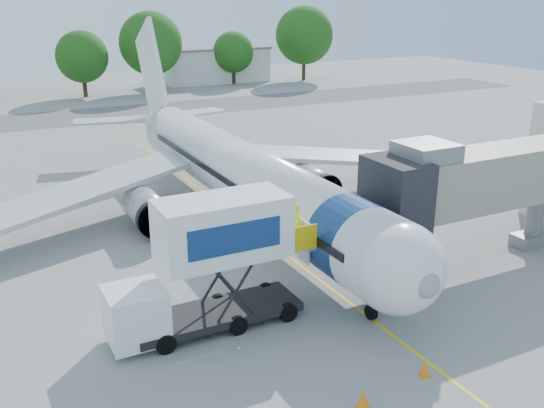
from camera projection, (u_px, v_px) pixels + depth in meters
name	position (u px, v px, depth m)	size (l,w,h in m)	color
ground	(269.00, 242.00, 33.57)	(160.00, 160.00, 0.00)	gray
guidance_line	(269.00, 242.00, 33.57)	(0.15, 70.00, 0.01)	yellow
taxiway_strip	(102.00, 115.00, 68.86)	(120.00, 10.00, 0.01)	#59595B
aircraft	(238.00, 172.00, 36.07)	(34.17, 37.73, 11.35)	white
jet_bridge	(478.00, 180.00, 29.72)	(13.90, 3.20, 6.60)	#9B9584
catering_hiloader	(208.00, 266.00, 24.07)	(8.50, 2.44, 5.50)	black
safety_cone_a	(425.00, 369.00, 21.66)	(0.39, 0.39, 0.63)	orange
safety_cone_b	(363.00, 400.00, 19.89)	(0.48, 0.48, 0.77)	orange
outbuilding_right	(215.00, 64.00, 94.30)	(16.40, 7.40, 5.30)	silver
tree_d	(82.00, 57.00, 79.39)	(6.78, 6.78, 8.65)	#382314
tree_e	(151.00, 43.00, 82.86)	(8.59, 8.59, 10.95)	#382314
tree_f	(233.00, 52.00, 91.39)	(6.13, 6.13, 7.81)	#382314
tree_g	(304.00, 35.00, 94.59)	(8.97, 8.97, 11.44)	#382314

